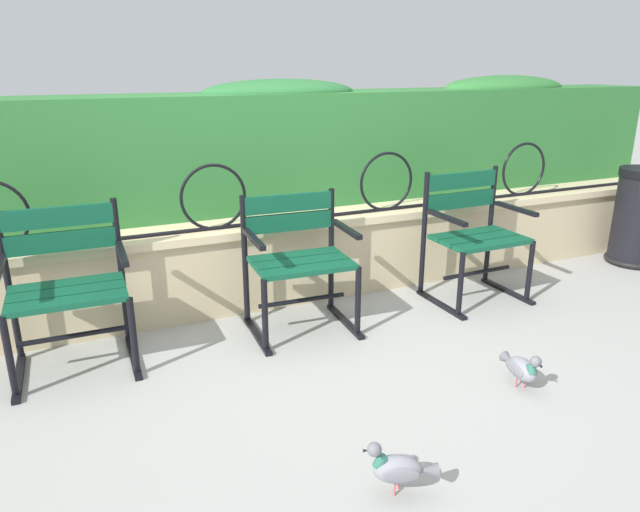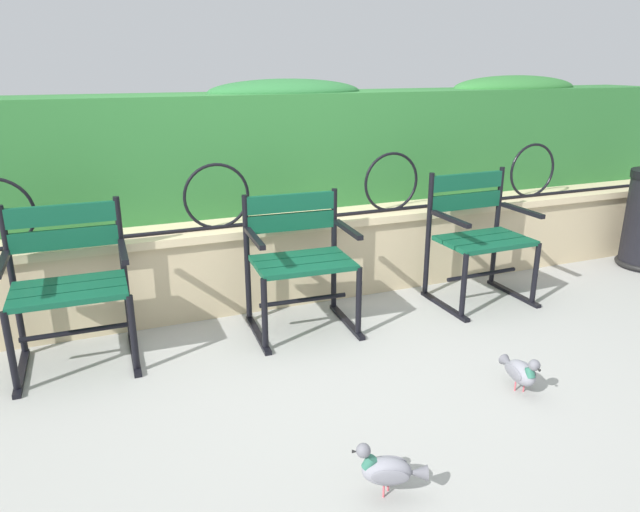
% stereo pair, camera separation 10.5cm
% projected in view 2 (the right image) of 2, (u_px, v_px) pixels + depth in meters
% --- Properties ---
extents(ground_plane, '(60.00, 60.00, 0.00)m').
position_uv_depth(ground_plane, '(330.00, 357.00, 3.28)').
color(ground_plane, '#9E9E99').
extents(stone_wall, '(7.26, 0.41, 0.57)m').
position_uv_depth(stone_wall, '(278.00, 259.00, 4.01)').
color(stone_wall, '#C6B289').
rests_on(stone_wall, ground).
extents(iron_arch_fence, '(6.72, 0.02, 0.42)m').
position_uv_depth(iron_arch_fence, '(229.00, 201.00, 3.68)').
color(iron_arch_fence, black).
rests_on(iron_arch_fence, stone_wall).
extents(hedge_row, '(7.11, 0.56, 0.91)m').
position_uv_depth(hedge_row, '(262.00, 146.00, 4.20)').
color(hedge_row, '#2D7033').
rests_on(hedge_row, stone_wall).
extents(park_chair_left, '(0.62, 0.53, 0.87)m').
position_uv_depth(park_chair_left, '(69.00, 281.00, 3.12)').
color(park_chair_left, '#0F4C33').
rests_on(park_chair_left, ground).
extents(park_chair_centre, '(0.64, 0.55, 0.82)m').
position_uv_depth(park_chair_centre, '(299.00, 256.00, 3.54)').
color(park_chair_centre, '#0F4C33').
rests_on(park_chair_centre, ground).
extents(park_chair_right, '(0.63, 0.53, 0.88)m').
position_uv_depth(park_chair_right, '(478.00, 233.00, 3.97)').
color(park_chair_right, '#0F4C33').
rests_on(park_chair_right, ground).
extents(pigeon_near_chairs, '(0.12, 0.29, 0.22)m').
position_uv_depth(pigeon_near_chairs, '(521.00, 371.00, 2.91)').
color(pigeon_near_chairs, gray).
rests_on(pigeon_near_chairs, ground).
extents(pigeon_far_side, '(0.28, 0.17, 0.22)m').
position_uv_depth(pigeon_far_side, '(388.00, 470.00, 2.21)').
color(pigeon_far_side, gray).
rests_on(pigeon_far_side, ground).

